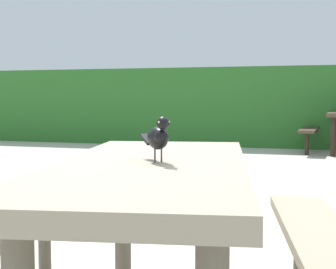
# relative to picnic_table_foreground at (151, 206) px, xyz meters

# --- Properties ---
(hedge_wall) EXTENTS (28.00, 1.71, 1.62)m
(hedge_wall) POSITION_rel_picnic_table_foreground_xyz_m (0.08, 8.82, 0.25)
(hedge_wall) COLOR #2D6B28
(hedge_wall) RESTS_ON ground
(picnic_table_foreground) EXTENTS (1.94, 1.97, 0.74)m
(picnic_table_foreground) POSITION_rel_picnic_table_foreground_xyz_m (0.00, 0.00, 0.00)
(picnic_table_foreground) COLOR gray
(picnic_table_foreground) RESTS_ON ground
(bird_grackle) EXTENTS (0.19, 0.24, 0.18)m
(bird_grackle) POSITION_rel_picnic_table_foreground_xyz_m (0.04, -0.03, 0.29)
(bird_grackle) COLOR black
(bird_grackle) RESTS_ON picnic_table_foreground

